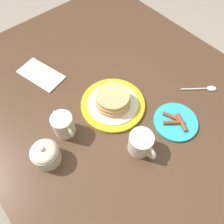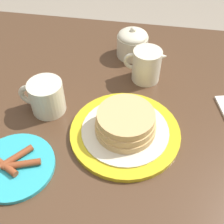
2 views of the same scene
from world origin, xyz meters
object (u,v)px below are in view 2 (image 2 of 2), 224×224
(side_plate_bacon, at_px, (15,165))
(coffee_mug, at_px, (46,97))
(creamer_pitcher, at_px, (147,65))
(pancake_plate, at_px, (125,127))
(sugar_bowl, at_px, (132,43))

(side_plate_bacon, bearing_deg, coffee_mug, -94.29)
(side_plate_bacon, relative_size, creamer_pitcher, 1.42)
(pancake_plate, distance_m, side_plate_bacon, 0.25)
(pancake_plate, bearing_deg, creamer_pitcher, -97.84)
(side_plate_bacon, height_order, sugar_bowl, sugar_bowl)
(pancake_plate, distance_m, coffee_mug, 0.21)
(side_plate_bacon, height_order, coffee_mug, coffee_mug)
(creamer_pitcher, bearing_deg, side_plate_bacon, 54.09)
(pancake_plate, distance_m, sugar_bowl, 0.31)
(pancake_plate, height_order, sugar_bowl, sugar_bowl)
(pancake_plate, relative_size, coffee_mug, 2.24)
(sugar_bowl, bearing_deg, creamer_pitcher, 115.98)
(pancake_plate, bearing_deg, coffee_mug, -13.28)
(side_plate_bacon, xyz_separation_m, coffee_mug, (-0.01, -0.17, 0.04))
(side_plate_bacon, relative_size, sugar_bowl, 1.78)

